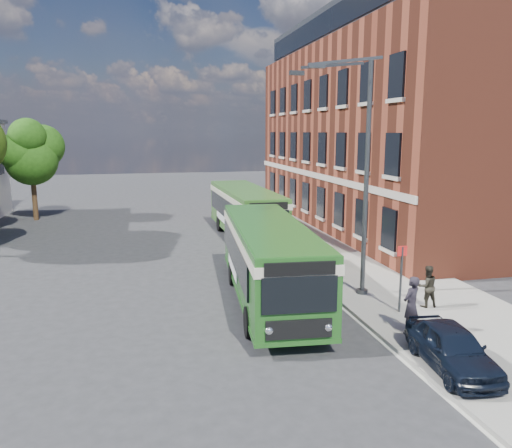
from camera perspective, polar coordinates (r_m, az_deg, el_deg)
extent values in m
plane|color=#2B2B2E|center=(20.63, -3.78, -7.59)|extent=(120.00, 120.00, 0.00)
cube|color=gray|center=(29.84, 7.09, -1.80)|extent=(6.00, 48.00, 0.15)
cube|color=beige|center=(28.97, 1.41, -2.24)|extent=(0.12, 48.00, 0.01)
cube|color=brown|center=(35.71, 15.83, 9.49)|extent=(12.00, 26.00, 12.00)
cube|color=beige|center=(33.37, 6.44, 5.64)|extent=(0.12, 26.00, 0.35)
cube|color=black|center=(36.33, 16.43, 20.75)|extent=(10.80, 24.80, 2.20)
cube|color=black|center=(34.12, 7.83, 21.76)|extent=(0.08, 24.00, 1.40)
cylinder|color=#333638|center=(20.23, 12.00, -7.73)|extent=(0.44, 0.44, 0.30)
cylinder|color=#333638|center=(19.33, 12.50, 4.62)|extent=(0.18, 0.18, 9.00)
cube|color=#333638|center=(18.34, 10.23, 17.87)|extent=(2.58, 0.46, 0.37)
cube|color=#333638|center=(19.44, 8.78, 17.49)|extent=(2.58, 0.46, 0.37)
cube|color=#333638|center=(17.42, 6.93, 17.53)|extent=(0.55, 0.22, 0.16)
cube|color=#333638|center=(19.45, 4.68, 16.83)|extent=(0.55, 0.22, 0.16)
cylinder|color=#333638|center=(18.21, 16.20, -6.35)|extent=(0.08, 0.08, 2.50)
cube|color=red|center=(17.93, 16.38, -2.98)|extent=(0.35, 0.04, 0.35)
cube|color=#21581C|center=(18.86, 1.49, -3.69)|extent=(3.35, 10.34, 2.45)
cube|color=#21581C|center=(19.21, 1.47, -7.38)|extent=(3.40, 10.38, 0.14)
cube|color=black|center=(18.95, -2.48, -3.23)|extent=(0.79, 8.34, 1.10)
cube|color=black|center=(19.36, 5.09, -2.97)|extent=(0.79, 8.34, 1.10)
cube|color=beige|center=(18.67, 1.50, -1.23)|extent=(3.42, 10.40, 0.32)
cube|color=#21581C|center=(18.60, 1.51, -0.15)|extent=(3.25, 10.23, 0.12)
cube|color=black|center=(14.00, 5.00, -8.08)|extent=(2.15, 0.26, 1.05)
cube|color=black|center=(13.77, 5.06, -5.13)|extent=(2.00, 0.25, 0.38)
cube|color=black|center=(14.34, 4.94, -11.88)|extent=(1.90, 0.24, 0.55)
sphere|color=silver|center=(14.20, 1.50, -12.07)|extent=(0.26, 0.26, 0.26)
sphere|color=silver|center=(14.56, 8.25, -11.59)|extent=(0.26, 0.26, 0.26)
cube|color=black|center=(23.75, -0.55, -0.16)|extent=(2.00, 0.25, 0.90)
cube|color=white|center=(19.81, -2.69, -4.86)|extent=(0.31, 3.19, 0.45)
cylinder|color=black|center=(15.99, -0.76, -11.14)|extent=(0.36, 1.02, 1.00)
cylinder|color=black|center=(16.43, 7.50, -10.63)|extent=(0.36, 1.02, 1.00)
cylinder|color=black|center=(21.23, -2.68, -5.63)|extent=(0.36, 1.02, 1.00)
cylinder|color=black|center=(21.56, 3.55, -5.39)|extent=(0.36, 1.02, 1.00)
cube|color=#336522|center=(30.27, -1.22, 1.73)|extent=(2.74, 10.45, 2.45)
cube|color=#336522|center=(30.49, -1.21, -0.64)|extent=(2.78, 10.50, 0.14)
cube|color=black|center=(30.28, -3.71, 1.95)|extent=(0.28, 8.60, 1.10)
cube|color=black|center=(30.85, 0.97, 2.13)|extent=(0.28, 8.60, 1.10)
cube|color=beige|center=(30.15, -1.23, 3.28)|extent=(2.80, 10.52, 0.32)
cube|color=#336522|center=(30.11, -1.23, 3.96)|extent=(2.64, 10.35, 0.12)
cube|color=black|center=(25.24, 1.46, 0.36)|extent=(2.15, 0.13, 1.05)
cube|color=black|center=(25.11, 1.47, 2.04)|extent=(2.00, 0.13, 0.38)
cube|color=black|center=(25.43, 1.45, -1.86)|extent=(1.90, 0.12, 0.55)
sphere|color=silver|center=(25.24, -0.42, -1.95)|extent=(0.26, 0.26, 0.26)
sphere|color=silver|center=(25.69, 3.27, -1.75)|extent=(0.26, 0.26, 0.26)
cube|color=black|center=(35.31, -3.15, 3.35)|extent=(2.00, 0.13, 0.90)
cube|color=white|center=(31.08, -3.95, 0.77)|extent=(0.11, 3.20, 0.45)
cylinder|color=black|center=(26.99, -2.00, -2.11)|extent=(0.30, 1.01, 1.00)
cylinder|color=black|center=(27.57, 2.76, -1.85)|extent=(0.30, 1.01, 1.00)
cylinder|color=black|center=(32.57, -4.17, 0.06)|extent=(0.30, 1.01, 1.00)
cylinder|color=black|center=(33.05, -0.18, 0.24)|extent=(0.30, 1.01, 1.00)
imported|color=black|center=(14.62, 21.48, -13.00)|extent=(1.82, 3.66, 1.20)
imported|color=black|center=(16.49, 17.31, -8.84)|extent=(0.80, 0.70, 1.85)
imported|color=black|center=(19.12, 18.97, -6.74)|extent=(0.78, 0.62, 1.53)
cylinder|color=#392514|center=(39.84, -23.98, 2.65)|extent=(0.36, 0.36, 3.14)
sphere|color=#1D460F|center=(39.59, -24.28, 6.74)|extent=(3.71, 3.71, 3.71)
sphere|color=#1D460F|center=(39.98, -23.22, 8.17)|extent=(3.14, 3.14, 3.14)
sphere|color=#1D460F|center=(39.21, -25.41, 7.46)|extent=(2.85, 2.85, 2.85)
sphere|color=#1D460F|center=(38.84, -24.67, 9.08)|extent=(2.57, 2.57, 2.57)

